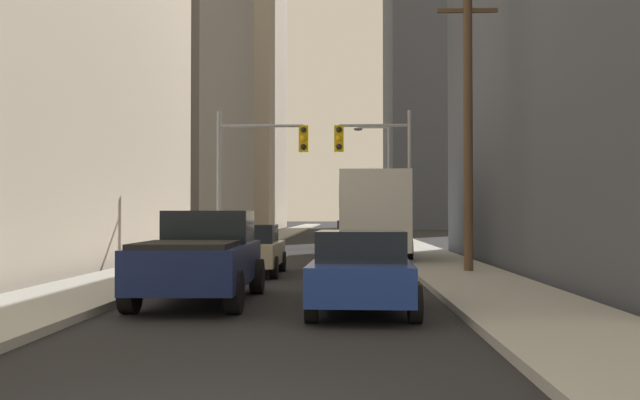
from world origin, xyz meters
name	(u,v)px	position (x,y,z in m)	size (l,w,h in m)	color
sidewalk_left	(268,238)	(-4.63, 50.00, 0.07)	(2.79, 160.00, 0.15)	#9E9E99
sidewalk_right	(389,238)	(4.63, 50.00, 0.07)	(2.79, 160.00, 0.15)	#9E9E99
city_bus	(373,212)	(2.42, 24.82, 1.93)	(2.79, 11.56, 3.40)	silver
pickup_truck_navy	(202,257)	(-1.75, 9.28, 0.93)	(2.20, 5.45, 1.90)	#141E4C
sedan_blue	(361,271)	(1.53, 7.69, 0.77)	(1.95, 4.26, 1.52)	navy
sedan_beige	(250,249)	(-1.65, 16.10, 0.77)	(1.95, 4.20, 1.52)	#C6B793
sedan_grey	(353,234)	(1.66, 33.46, 0.77)	(1.95, 4.26, 1.52)	slate
traffic_signal_near_left	(258,160)	(-2.27, 23.32, 4.04)	(3.70, 0.44, 6.00)	gray
traffic_signal_near_right	(377,160)	(2.54, 23.32, 4.01)	(3.12, 0.44, 6.00)	gray
utility_pole_right	(468,110)	(4.91, 16.02, 4.94)	(2.20, 0.28, 9.34)	brown
street_lamp_right	(382,172)	(3.60, 39.77, 4.52)	(2.21, 0.32, 7.50)	gray
building_left_mid_office	(113,12)	(-16.76, 49.75, 17.59)	(18.79, 25.89, 35.18)	gray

